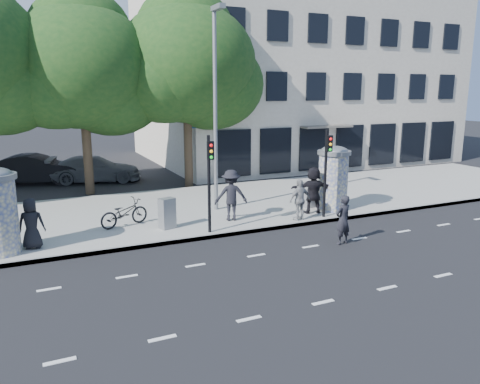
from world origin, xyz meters
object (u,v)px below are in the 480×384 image
ad_column_right (333,176)px  traffic_pole_near (209,174)px  traffic_pole_far (327,165)px  ped_d (231,195)px  ped_f (313,190)px  cabinet_right (310,195)px  ped_a (31,223)px  car_right (95,169)px  ped_e (300,200)px  street_lamp (216,96)px  cabinet_left (167,213)px  car_mid (36,169)px  bicycle (124,213)px  man_road (343,220)px

ad_column_right → traffic_pole_near: 5.91m
traffic_pole_far → ped_d: size_ratio=1.75×
ped_f → cabinet_right: size_ratio=1.76×
ped_a → ped_d: (6.97, 0.35, 0.16)m
car_right → traffic_pole_near: bearing=-155.6°
traffic_pole_near → ped_e: size_ratio=2.13×
traffic_pole_far → ped_d: bearing=161.6°
street_lamp → cabinet_left: 5.15m
street_lamp → ped_a: (-7.07, -2.04, -3.83)m
ped_f → car_mid: 15.61m
cabinet_right → ped_f: bearing=-123.8°
ped_f → cabinet_left: ped_f is taller
bicycle → car_right: (0.37, 9.94, 0.07)m
ped_f → man_road: (-1.02, -3.32, -0.27)m
ped_a → car_right: bearing=-92.4°
ad_column_right → cabinet_right: (-0.66, 0.67, -0.85)m
ped_d → cabinet_left: 2.56m
traffic_pole_far → ped_e: bearing=177.1°
ped_f → car_mid: (-9.93, 12.05, -0.30)m
traffic_pole_far → bicycle: size_ratio=1.80×
bicycle → car_right: bearing=-20.9°
ped_d → ped_f: size_ratio=1.03×
ped_a → ped_e: 9.38m
bicycle → car_right: car_right is taller
street_lamp → bicycle: bearing=-168.8°
ped_f → car_mid: ped_f is taller
ad_column_right → man_road: bearing=-120.9°
car_mid → bicycle: bearing=-149.5°
ped_a → ped_d: ped_d is taller
ped_d → ped_f: ped_d is taller
ped_d → ped_e: (2.37, -1.10, -0.18)m
traffic_pole_near → cabinet_right: traffic_pole_near is taller
traffic_pole_near → man_road: traffic_pole_near is taller
ped_e → bicycle: 6.56m
bicycle → ped_d: bearing=-121.8°
cabinet_left → car_mid: bearing=91.1°
man_road → traffic_pole_far: bearing=-123.0°
ad_column_right → ped_e: (-2.12, -0.85, -0.59)m
bicycle → traffic_pole_far: bearing=-124.3°
cabinet_left → car_mid: car_mid is taller
ad_column_right → traffic_pole_near: bearing=-171.1°
street_lamp → cabinet_left: (-2.62, -1.72, -4.09)m
traffic_pole_near → traffic_pole_far: (4.80, 0.00, 0.00)m
ad_column_right → bicycle: size_ratio=1.40×
ped_d → man_road: size_ratio=1.17×
traffic_pole_far → ped_f: 1.36m
car_right → man_road: bearing=-143.9°
ad_column_right → man_road: (-2.09, -3.49, -0.70)m
ped_f → cabinet_right: 1.01m
traffic_pole_far → man_road: traffic_pole_far is taller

